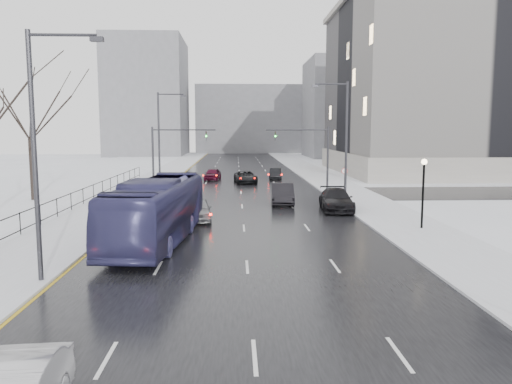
{
  "coord_description": "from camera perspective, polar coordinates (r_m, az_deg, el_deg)",
  "views": [
    {
      "loc": [
        -0.48,
        0.07,
        6.19
      ],
      "look_at": [
        0.71,
        29.63,
        2.5
      ],
      "focal_mm": 35.0,
      "sensor_mm": 36.0,
      "label": 1
    }
  ],
  "objects": [
    {
      "name": "sidewalk_left",
      "position": [
        61.07,
        -11.74,
        1.22
      ],
      "size": [
        5.0,
        150.0,
        0.16
      ],
      "primitive_type": "cube",
      "color": "silver",
      "rests_on": "ground"
    },
    {
      "name": "sedan_right_distant",
      "position": [
        62.71,
        2.26,
        2.11
      ],
      "size": [
        1.94,
        4.34,
        1.38
      ],
      "primitive_type": "imported",
      "rotation": [
        0.0,
        0.0,
        -0.12
      ],
      "color": "black",
      "rests_on": "road"
    },
    {
      "name": "bldg_far_left",
      "position": [
        127.01,
        -12.26,
        10.48
      ],
      "size": [
        18.0,
        22.0,
        28.0
      ],
      "primitive_type": "cube",
      "color": "slate",
      "rests_on": "ground"
    },
    {
      "name": "sedan_center_near",
      "position": [
        34.3,
        -6.68,
        -1.97
      ],
      "size": [
        2.18,
        4.63,
        1.53
      ],
      "primitive_type": "imported",
      "rotation": [
        0.0,
        0.0,
        0.09
      ],
      "color": "gray",
      "rests_on": "road"
    },
    {
      "name": "sedan_center_far",
      "position": [
        61.81,
        -4.98,
        2.05
      ],
      "size": [
        2.23,
        4.45,
        1.46
      ],
      "primitive_type": "imported",
      "rotation": [
        0.0,
        0.0,
        -0.12
      ],
      "color": "#3E0A1E",
      "rests_on": "road"
    },
    {
      "name": "bus",
      "position": [
        27.83,
        -11.21,
        -2.09
      ],
      "size": [
        4.15,
        12.9,
        3.53
      ],
      "primitive_type": "imported",
      "rotation": [
        0.0,
        0.0,
        -0.09
      ],
      "color": "navy",
      "rests_on": "road"
    },
    {
      "name": "road",
      "position": [
        60.25,
        -1.84,
        1.23
      ],
      "size": [
        16.0,
        150.0,
        0.04
      ],
      "primitive_type": "cube",
      "color": "black",
      "rests_on": "ground"
    },
    {
      "name": "bldg_far_right",
      "position": [
        118.51,
        11.76,
        9.29
      ],
      "size": [
        24.0,
        20.0,
        22.0
      ],
      "primitive_type": "cube",
      "color": "slate",
      "rests_on": "ground"
    },
    {
      "name": "lamppost_r_mid",
      "position": [
        32.22,
        18.58,
        0.95
      ],
      "size": [
        0.36,
        0.36,
        4.28
      ],
      "color": "black",
      "rests_on": "sidewalk_right"
    },
    {
      "name": "sedan_right_cross",
      "position": [
        57.95,
        -1.21,
        1.72
      ],
      "size": [
        2.86,
        5.33,
        1.42
      ],
      "primitive_type": "imported",
      "rotation": [
        0.0,
        0.0,
        0.1
      ],
      "color": "black",
      "rests_on": "road"
    },
    {
      "name": "bldg_far_center",
      "position": [
        140.03,
        -0.48,
        8.26
      ],
      "size": [
        30.0,
        18.0,
        18.0
      ],
      "primitive_type": "cube",
      "color": "slate",
      "rests_on": "ground"
    },
    {
      "name": "park_strip",
      "position": [
        63.33,
        -20.25,
        1.12
      ],
      "size": [
        14.0,
        150.0,
        0.12
      ],
      "primitive_type": "cube",
      "color": "white",
      "rests_on": "ground"
    },
    {
      "name": "sedan_right_far",
      "position": [
        38.75,
        9.15,
        -0.88
      ],
      "size": [
        2.71,
        5.83,
        1.65
      ],
      "primitive_type": "imported",
      "rotation": [
        0.0,
        0.0,
        -0.07
      ],
      "color": "black",
      "rests_on": "road"
    },
    {
      "name": "sidewalk_right",
      "position": [
        61.24,
        8.04,
        1.32
      ],
      "size": [
        5.0,
        150.0,
        0.16
      ],
      "primitive_type": "cube",
      "color": "silver",
      "rests_on": "ground"
    },
    {
      "name": "iron_fence",
      "position": [
        32.87,
        -24.68,
        -2.79
      ],
      "size": [
        0.06,
        70.0,
        1.3
      ],
      "color": "black",
      "rests_on": "sidewalk_left"
    },
    {
      "name": "civic_building",
      "position": [
        80.37,
        24.3,
        10.07
      ],
      "size": [
        41.0,
        31.0,
        24.8
      ],
      "color": "gray",
      "rests_on": "ground"
    },
    {
      "name": "streetlight_l_far",
      "position": [
        52.5,
        -10.79,
        6.36
      ],
      "size": [
        2.95,
        0.25,
        10.0
      ],
      "color": "#2D2D33",
      "rests_on": "ground"
    },
    {
      "name": "streetlight_l_near",
      "position": [
        21.37,
        -23.47,
        4.99
      ],
      "size": [
        2.95,
        0.25,
        10.0
      ],
      "color": "#2D2D33",
      "rests_on": "ground"
    },
    {
      "name": "sedan_right_near",
      "position": [
        41.62,
        3.04,
        -0.2
      ],
      "size": [
        2.12,
        5.32,
        1.72
      ],
      "primitive_type": "imported",
      "rotation": [
        0.0,
        0.0,
        -0.06
      ],
      "color": "black",
      "rests_on": "road"
    },
    {
      "name": "streetlight_r_mid",
      "position": [
        40.86,
        9.97,
        6.2
      ],
      "size": [
        2.95,
        0.25,
        10.0
      ],
      "color": "#2D2D33",
      "rests_on": "ground"
    },
    {
      "name": "cross_road",
      "position": [
        48.33,
        -1.72,
        -0.23
      ],
      "size": [
        130.0,
        10.0,
        0.04
      ],
      "primitive_type": "cube",
      "color": "black",
      "rests_on": "ground"
    },
    {
      "name": "mast_signal_left",
      "position": [
        48.46,
        -10.46,
        4.53
      ],
      "size": [
        6.1,
        0.33,
        6.5
      ],
      "color": "#2D2D33",
      "rests_on": "ground"
    },
    {
      "name": "no_uturn_sign",
      "position": [
        45.16,
        10.09,
        2.06
      ],
      "size": [
        0.6,
        0.06,
        2.7
      ],
      "color": "#2D2D33",
      "rests_on": "sidewalk_right"
    },
    {
      "name": "mast_signal_right",
      "position": [
        48.61,
        6.96,
        4.6
      ],
      "size": [
        6.1,
        0.33,
        6.5
      ],
      "color": "#2D2D33",
      "rests_on": "ground"
    },
    {
      "name": "tree_park_e",
      "position": [
        47.77,
        -24.06,
        -0.96
      ],
      "size": [
        9.45,
        9.45,
        13.5
      ],
      "primitive_type": null,
      "color": "black",
      "rests_on": "ground"
    }
  ]
}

